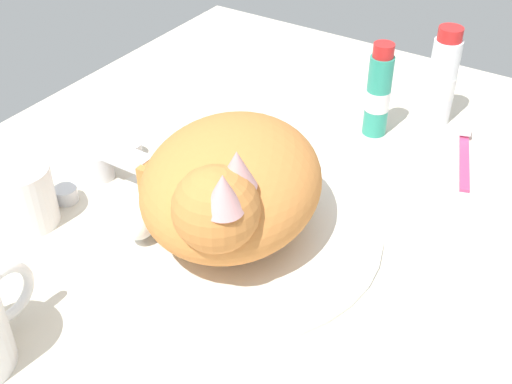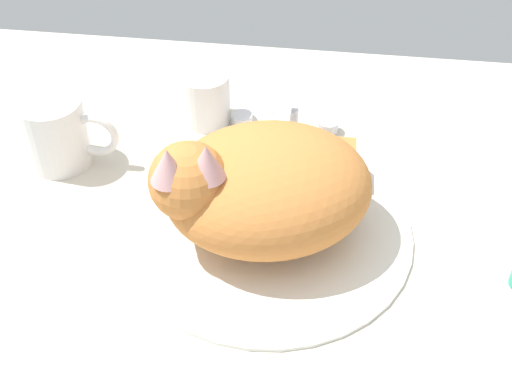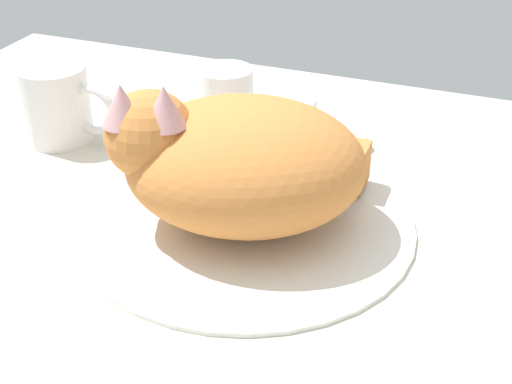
{
  "view_description": "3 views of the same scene",
  "coord_description": "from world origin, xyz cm",
  "px_view_note": "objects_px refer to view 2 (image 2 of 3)",
  "views": [
    {
      "loc": [
        -46.79,
        -33.02,
        48.41
      ],
      "look_at": [
        2.03,
        -1.73,
        5.09
      ],
      "focal_mm": 46.62,
      "sensor_mm": 36.0,
      "label": 1
    },
    {
      "loc": [
        6.15,
        -57.13,
        57.97
      ],
      "look_at": [
        -1.55,
        1.66,
        4.58
      ],
      "focal_mm": 49.45,
      "sensor_mm": 36.0,
      "label": 2
    },
    {
      "loc": [
        23.36,
        -56.83,
        40.06
      ],
      "look_at": [
        1.66,
        -1.39,
        4.87
      ],
      "focal_mm": 51.96,
      "sensor_mm": 36.0,
      "label": 3
    }
  ],
  "objects_px": {
    "coffee_mug": "(57,132)",
    "faucet": "(284,120)",
    "rinse_cup": "(205,98)",
    "cat": "(259,185)"
  },
  "relations": [
    {
      "from": "rinse_cup",
      "to": "faucet",
      "type": "bearing_deg",
      "value": -9.9
    },
    {
      "from": "faucet",
      "to": "cat",
      "type": "xyz_separation_m",
      "value": [
        -0.01,
        -0.19,
        0.05
      ]
    },
    {
      "from": "faucet",
      "to": "coffee_mug",
      "type": "bearing_deg",
      "value": -161.49
    },
    {
      "from": "faucet",
      "to": "coffee_mug",
      "type": "distance_m",
      "value": 0.29
    },
    {
      "from": "cat",
      "to": "coffee_mug",
      "type": "height_order",
      "value": "cat"
    },
    {
      "from": "coffee_mug",
      "to": "faucet",
      "type": "bearing_deg",
      "value": 18.51
    },
    {
      "from": "faucet",
      "to": "coffee_mug",
      "type": "xyz_separation_m",
      "value": [
        -0.28,
        -0.09,
        0.02
      ]
    },
    {
      "from": "coffee_mug",
      "to": "rinse_cup",
      "type": "relative_size",
      "value": 1.69
    },
    {
      "from": "coffee_mug",
      "to": "cat",
      "type": "bearing_deg",
      "value": -19.64
    },
    {
      "from": "coffee_mug",
      "to": "rinse_cup",
      "type": "bearing_deg",
      "value": 33.81
    }
  ]
}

